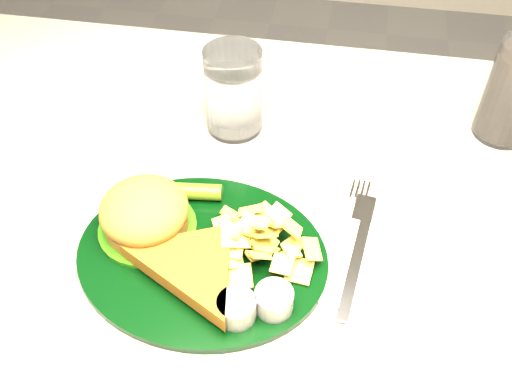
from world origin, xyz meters
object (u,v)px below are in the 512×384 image
dinner_plate (200,240)px  water_glass (234,91)px  table (256,362)px  fork_napkin (355,261)px

dinner_plate → water_glass: 0.24m
table → water_glass: 0.47m
dinner_plate → fork_napkin: dinner_plate is taller
table → fork_napkin: size_ratio=6.54×
dinner_plate → water_glass: (-0.01, 0.24, 0.03)m
table → dinner_plate: size_ratio=4.17×
water_glass → fork_napkin: 0.29m
table → water_glass: water_glass is taller
table → dinner_plate: dinner_plate is taller
table → water_glass: (-0.06, 0.16, 0.44)m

